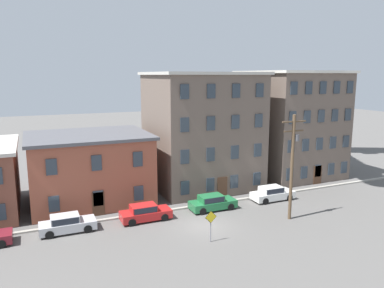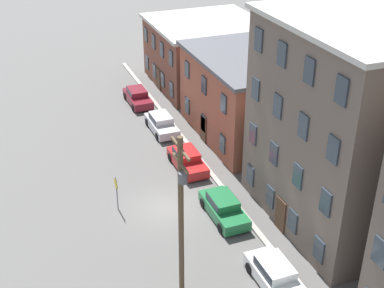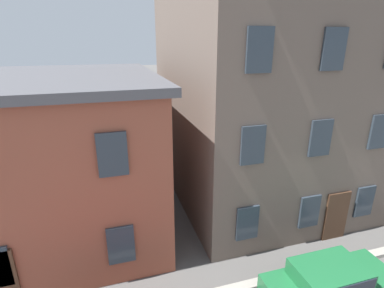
% 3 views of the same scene
% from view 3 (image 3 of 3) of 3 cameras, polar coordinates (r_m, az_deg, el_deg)
% --- Properties ---
extents(kerb_strip, '(56.00, 0.36, 0.16)m').
position_cam_3_polar(kerb_strip, '(11.64, 10.36, -25.08)').
color(kerb_strip, '#9E998E').
rests_on(kerb_strip, ground_plane).
extents(apartment_midblock, '(11.72, 9.57, 6.83)m').
position_cam_3_polar(apartment_midblock, '(14.56, -30.11, -2.39)').
color(apartment_midblock, brown).
rests_on(apartment_midblock, ground_plane).
extents(apartment_far, '(11.64, 10.65, 12.86)m').
position_cam_3_polar(apartment_far, '(16.58, 16.58, 12.60)').
color(apartment_far, '#66564C').
rests_on(apartment_far, ground_plane).
extents(car_green, '(4.40, 1.92, 1.43)m').
position_cam_3_polar(car_green, '(11.53, 24.89, -22.87)').
color(car_green, '#1E6638').
rests_on(car_green, ground_plane).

